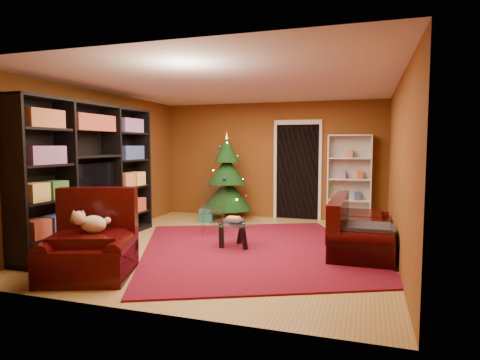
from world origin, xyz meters
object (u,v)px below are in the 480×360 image
(rug, at_px, (252,249))
(gift_box_red, at_px, (233,213))
(armchair, at_px, (89,242))
(sofa, at_px, (362,224))
(acrylic_chair, at_px, (213,212))
(coffee_table, at_px, (235,235))
(christmas_tree, at_px, (227,177))
(gift_box_teal, at_px, (207,215))
(white_bookshelf, at_px, (349,179))
(dog, at_px, (94,224))
(media_unit, at_px, (90,175))

(rug, relative_size, gift_box_red, 18.22)
(rug, height_order, armchair, armchair)
(rug, bearing_deg, sofa, 16.68)
(acrylic_chair, bearing_deg, armchair, -120.22)
(gift_box_red, bearing_deg, coffee_table, -70.75)
(christmas_tree, bearing_deg, acrylic_chair, -80.20)
(gift_box_teal, bearing_deg, white_bookshelf, 15.43)
(white_bookshelf, bearing_deg, armchair, -124.55)
(gift_box_teal, bearing_deg, rug, -51.24)
(armchair, bearing_deg, coffee_table, 34.67)
(rug, bearing_deg, acrylic_chair, 140.21)
(christmas_tree, xyz_separation_m, gift_box_red, (0.03, 0.34, -0.85))
(rug, distance_m, white_bookshelf, 3.19)
(gift_box_red, relative_size, acrylic_chair, 0.25)
(acrylic_chair, bearing_deg, sofa, -23.84)
(armchair, distance_m, dog, 0.23)
(gift_box_red, relative_size, armchair, 0.19)
(armchair, relative_size, acrylic_chair, 1.29)
(christmas_tree, distance_m, gift_box_red, 0.91)
(white_bookshelf, height_order, sofa, white_bookshelf)
(media_unit, distance_m, gift_box_teal, 2.80)
(rug, distance_m, media_unit, 2.92)
(rug, bearing_deg, gift_box_teal, 128.76)
(media_unit, distance_m, white_bookshelf, 5.10)
(rug, xyz_separation_m, gift_box_teal, (-1.56, 1.94, 0.13))
(gift_box_teal, bearing_deg, acrylic_chair, -62.64)
(media_unit, bearing_deg, gift_box_teal, 66.29)
(gift_box_red, height_order, acrylic_chair, acrylic_chair)
(sofa, relative_size, acrylic_chair, 2.27)
(dog, relative_size, acrylic_chair, 0.46)
(coffee_table, bearing_deg, armchair, -124.93)
(dog, bearing_deg, coffee_table, 34.34)
(sofa, height_order, acrylic_chair, acrylic_chair)
(christmas_tree, height_order, sofa, christmas_tree)
(gift_box_red, height_order, white_bookshelf, white_bookshelf)
(armchair, distance_m, coffee_table, 2.30)
(coffee_table, bearing_deg, acrylic_chair, 131.67)
(dog, bearing_deg, gift_box_red, 64.89)
(christmas_tree, bearing_deg, dog, -94.70)
(coffee_table, height_order, acrylic_chair, acrylic_chair)
(dog, xyz_separation_m, coffee_table, (1.28, 1.81, -0.44))
(rug, xyz_separation_m, coffee_table, (-0.29, 0.04, 0.20))
(acrylic_chair, bearing_deg, coffee_table, -65.22)
(gift_box_teal, xyz_separation_m, dog, (-0.01, -3.71, 0.51))
(gift_box_red, distance_m, acrylic_chair, 1.90)
(sofa, bearing_deg, armchair, 126.41)
(rug, xyz_separation_m, sofa, (1.64, 0.49, 0.41))
(gift_box_teal, relative_size, white_bookshelf, 0.15)
(dog, height_order, acrylic_chair, acrylic_chair)
(media_unit, distance_m, sofa, 4.45)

